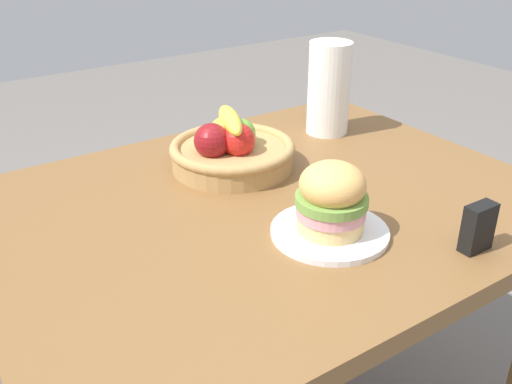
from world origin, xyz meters
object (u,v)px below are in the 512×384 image
object	(u,v)px
sandwich	(332,198)
napkin_holder	(478,228)
plate	(330,232)
paper_towel_roll	(329,88)
fruit_basket	(231,149)

from	to	relation	value
sandwich	napkin_holder	distance (m)	0.26
plate	napkin_holder	distance (m)	0.26
plate	paper_towel_roll	xyz separation A→B (m)	(0.35, 0.42, 0.11)
paper_towel_roll	plate	bearing A→B (deg)	-129.74
napkin_holder	fruit_basket	bearing A→B (deg)	108.12
napkin_holder	paper_towel_roll	bearing A→B (deg)	75.52
plate	napkin_holder	xyz separation A→B (m)	(0.18, -0.19, 0.04)
fruit_basket	napkin_holder	distance (m)	0.57
plate	napkin_holder	bearing A→B (deg)	-45.60
sandwich	napkin_holder	xyz separation A→B (m)	(0.18, -0.19, -0.03)
paper_towel_roll	fruit_basket	bearing A→B (deg)	-170.77
napkin_holder	plate	bearing A→B (deg)	135.24
sandwich	napkin_holder	size ratio (longest dim) A/B	1.49
plate	sandwich	bearing A→B (deg)	-90.00
sandwich	plate	bearing A→B (deg)	90.00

